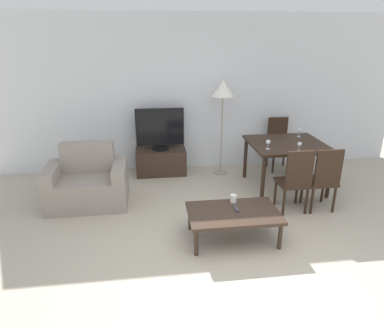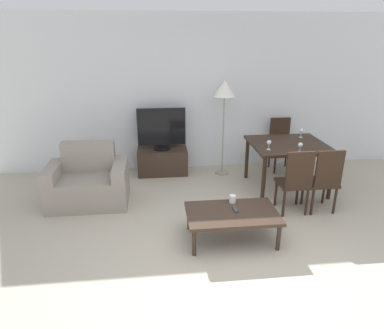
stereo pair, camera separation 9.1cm
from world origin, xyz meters
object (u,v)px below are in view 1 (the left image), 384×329
object	(u,v)px
cup_white_near	(233,198)
armchair	(88,184)
tv_stand	(161,161)
wine_glass_right	(299,145)
tv	(160,129)
coffee_table	(233,214)
dining_chair_far	(278,142)
floor_lamp	(223,92)
dining_chair_near_right	(323,177)
dining_chair_near	(295,179)
wine_glass_center	(299,131)
dining_table	(287,148)
wine_glass_left	(268,142)
remote_primary	(236,209)

from	to	relation	value
cup_white_near	armchair	bearing A→B (deg)	153.84
tv_stand	cup_white_near	bearing A→B (deg)	-67.55
cup_white_near	wine_glass_right	distance (m)	1.41
tv	coffee_table	bearing A→B (deg)	-71.05
tv	dining_chair_far	world-z (taller)	tv
dining_chair_far	floor_lamp	bearing A→B (deg)	-173.27
tv_stand	floor_lamp	xyz separation A→B (m)	(1.06, -0.13, 1.21)
tv_stand	coffee_table	world-z (taller)	tv_stand
dining_chair_far	wine_glass_right	size ratio (longest dim) A/B	6.42
tv_stand	dining_chair_near_right	xyz separation A→B (m)	(2.15, -1.69, 0.28)
dining_chair_near	floor_lamp	world-z (taller)	floor_lamp
tv_stand	wine_glass_center	size ratio (longest dim) A/B	5.96
dining_table	wine_glass_right	bearing A→B (deg)	-89.64
tv	dining_chair_near_right	world-z (taller)	tv
wine_glass_right	wine_glass_center	bearing A→B (deg)	66.16
dining_chair_near	dining_chair_far	xyz separation A→B (m)	(0.40, 1.69, 0.00)
cup_white_near	wine_glass_right	xyz separation A→B (m)	(1.13, 0.72, 0.43)
coffee_table	dining_chair_far	distance (m)	2.64
dining_chair_near_right	wine_glass_center	bearing A→B (deg)	83.87
dining_table	dining_chair_far	distance (m)	0.88
tv	floor_lamp	size ratio (longest dim) A/B	0.50
dining_table	dining_chair_near	bearing A→B (deg)	-103.43
floor_lamp	wine_glass_right	size ratio (longest dim) A/B	11.26
armchair	dining_chair_near_right	world-z (taller)	dining_chair_near_right
wine_glass_right	dining_table	bearing A→B (deg)	90.36
tv	wine_glass_center	xyz separation A→B (m)	(2.28, -0.54, 0.03)
tv	dining_table	distance (m)	2.13
wine_glass_left	dining_table	bearing A→B (deg)	32.77
dining_table	floor_lamp	size ratio (longest dim) A/B	0.70
tv	dining_table	size ratio (longest dim) A/B	0.72
dining_chair_far	remote_primary	bearing A→B (deg)	-121.61
coffee_table	remote_primary	bearing A→B (deg)	48.20
tv_stand	coffee_table	distance (m)	2.36
dining_chair_near_right	wine_glass_right	size ratio (longest dim) A/B	6.42
armchair	dining_chair_near	distance (m)	2.93
tv_stand	dining_chair_near	distance (m)	2.45
wine_glass_center	cup_white_near	bearing A→B (deg)	-135.17
armchair	tv	xyz separation A→B (m)	(1.10, 1.04, 0.51)
dining_chair_far	wine_glass_left	size ratio (longest dim) A/B	6.42
coffee_table	floor_lamp	distance (m)	2.40
dining_chair_far	cup_white_near	bearing A→B (deg)	-123.83
cup_white_near	wine_glass_left	bearing A→B (deg)	50.60
armchair	remote_primary	size ratio (longest dim) A/B	7.46
tv	floor_lamp	bearing A→B (deg)	-6.69
dining_table	cup_white_near	xyz separation A→B (m)	(-1.13, -1.14, -0.25)
wine_glass_center	wine_glass_right	size ratio (longest dim) A/B	1.00
tv	coffee_table	world-z (taller)	tv
armchair	dining_chair_near_right	xyz separation A→B (m)	(3.26, -0.65, 0.20)
cup_white_near	tv	bearing A→B (deg)	112.48
dining_table	cup_white_near	world-z (taller)	dining_table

